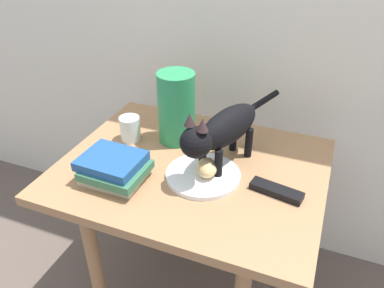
% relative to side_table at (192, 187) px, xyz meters
% --- Properties ---
extents(side_table, '(0.81, 0.65, 0.62)m').
position_rel_side_table_xyz_m(side_table, '(0.00, 0.00, 0.00)').
color(side_table, '#9E724C').
rests_on(side_table, ground).
extents(plate, '(0.22, 0.22, 0.01)m').
position_rel_side_table_xyz_m(plate, '(0.05, -0.04, 0.09)').
color(plate, white).
rests_on(plate, side_table).
extents(bread_roll, '(0.08, 0.10, 0.05)m').
position_rel_side_table_xyz_m(bread_roll, '(0.06, -0.04, 0.12)').
color(bread_roll, '#E0BC7A').
rests_on(bread_roll, plate).
extents(cat, '(0.19, 0.46, 0.23)m').
position_rel_side_table_xyz_m(cat, '(0.09, 0.03, 0.22)').
color(cat, black).
rests_on(cat, side_table).
extents(book_stack, '(0.19, 0.16, 0.08)m').
position_rel_side_table_xyz_m(book_stack, '(-0.19, -0.15, 0.12)').
color(book_stack, '#BCB299').
rests_on(book_stack, side_table).
extents(green_vase, '(0.12, 0.12, 0.24)m').
position_rel_side_table_xyz_m(green_vase, '(-0.11, 0.13, 0.21)').
color(green_vase, '#288C51').
rests_on(green_vase, side_table).
extents(candle_jar, '(0.07, 0.07, 0.08)m').
position_rel_side_table_xyz_m(candle_jar, '(-0.26, 0.07, 0.12)').
color(candle_jar, silver).
rests_on(candle_jar, side_table).
extents(tv_remote, '(0.16, 0.07, 0.02)m').
position_rel_side_table_xyz_m(tv_remote, '(0.27, -0.04, 0.09)').
color(tv_remote, black).
rests_on(tv_remote, side_table).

